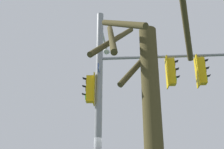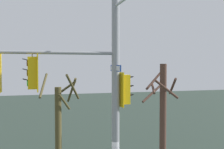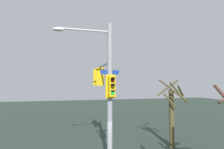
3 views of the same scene
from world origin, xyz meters
TOP-DOWN VIEW (x-y plane):
  - main_signal_pole_assembly at (1.10, -0.31)m, footprint 5.98×3.69m
  - bare_tree_across_street at (1.92, -5.49)m, footprint 2.24×2.21m

SIDE VIEW (x-z plane):
  - bare_tree_across_street at x=1.92m, z-range 0.03..4.95m
  - main_signal_pole_assembly at x=1.10m, z-range 0.62..8.64m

